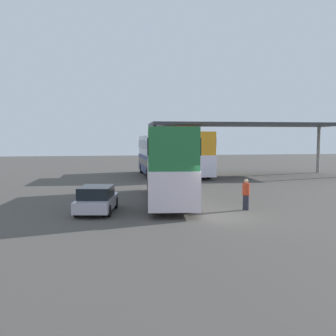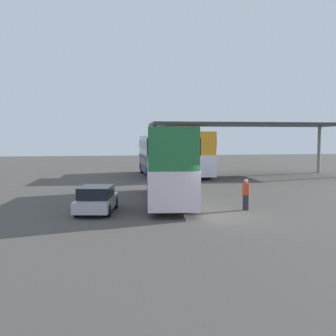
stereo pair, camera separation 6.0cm
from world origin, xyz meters
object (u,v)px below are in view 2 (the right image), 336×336
at_px(double_decker_near_canopy, 156,154).
at_px(pedestrian_waiting, 246,195).
at_px(double_decker_main, 168,162).
at_px(double_decker_mid_row, 189,152).
at_px(parked_hatchback, 97,199).

relative_size(double_decker_near_canopy, pedestrian_waiting, 6.26).
height_order(double_decker_main, double_decker_mid_row, double_decker_mid_row).
xyz_separation_m(parked_hatchback, double_decker_mid_row, (9.36, 18.53, 1.73)).
bearing_deg(double_decker_near_canopy, double_decker_main, 174.91).
distance_m(double_decker_main, double_decker_mid_row, 16.61).
bearing_deg(double_decker_near_canopy, double_decker_mid_row, -94.21).
distance_m(double_decker_main, parked_hatchback, 5.28).
bearing_deg(double_decker_mid_row, double_decker_main, 162.89).
xyz_separation_m(double_decker_main, double_decker_mid_row, (5.17, 15.78, 0.06)).
bearing_deg(double_decker_main, double_decker_mid_row, -10.62).
xyz_separation_m(double_decker_main, pedestrian_waiting, (3.49, -3.50, -1.53)).
relative_size(parked_hatchback, double_decker_near_canopy, 0.39).
bearing_deg(double_decker_mid_row, pedestrian_waiting, 176.06).
distance_m(parked_hatchback, double_decker_near_canopy, 19.83).
xyz_separation_m(double_decker_mid_row, pedestrian_waiting, (-1.68, -19.28, -1.59)).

